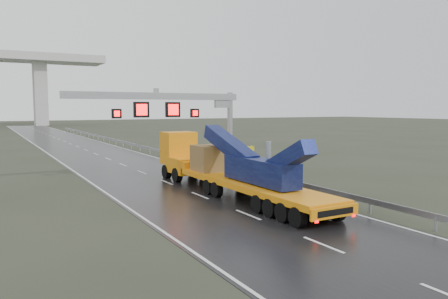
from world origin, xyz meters
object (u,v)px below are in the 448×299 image
sign_gantry (180,111)px  heavy_haul_truck (219,165)px  exit_sign_pair (246,155)px  striped_barrier (256,172)px

sign_gantry → heavy_haul_truck: size_ratio=0.75×
exit_sign_pair → striped_barrier: 2.12m
heavy_haul_truck → striped_barrier: 6.04m
heavy_haul_truck → exit_sign_pair: heavy_haul_truck is taller
heavy_haul_truck → exit_sign_pair: 6.88m
striped_barrier → heavy_haul_truck: bearing=-147.9°
sign_gantry → exit_sign_pair: (5.00, -2.32, -3.77)m
heavy_haul_truck → striped_barrier: (5.12, 2.95, -1.26)m
exit_sign_pair → sign_gantry: bearing=167.3°
exit_sign_pair → striped_barrier: exit_sign_pair is taller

